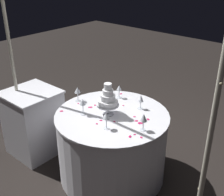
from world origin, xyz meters
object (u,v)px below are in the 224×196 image
main_table (112,145)px  side_table (34,122)px  wine_glass_1 (141,99)px  wine_glass_4 (78,91)px  wine_glass_2 (106,117)px  wine_glass_3 (83,103)px  wine_glass_0 (144,118)px  tiered_cake (108,99)px  wine_glass_5 (119,89)px  decorative_arch (82,38)px

main_table → side_table: bearing=16.2°
wine_glass_1 → wine_glass_4: bearing=25.8°
wine_glass_2 → wine_glass_3: bearing=-7.5°
side_table → wine_glass_0: size_ratio=4.68×
tiered_cake → wine_glass_3: (0.18, 0.16, -0.04)m
tiered_cake → wine_glass_5: (0.16, -0.36, -0.06)m
wine_glass_3 → wine_glass_5: wine_glass_3 is taller
wine_glass_2 → tiered_cake: bearing=-51.5°
tiered_cake → wine_glass_4: size_ratio=2.04×
tiered_cake → wine_glass_1: (-0.17, -0.31, -0.06)m
decorative_arch → main_table: bearing=-90.0°
tiered_cake → wine_glass_2: (-0.17, 0.21, -0.04)m
main_table → tiered_cake: (0.03, 0.02, 0.54)m
wine_glass_4 → main_table: bearing=-178.5°
wine_glass_4 → tiered_cake: bearing=178.8°
main_table → wine_glass_4: (0.48, 0.01, 0.49)m
decorative_arch → wine_glass_3: bearing=-37.8°
side_table → wine_glass_1: wine_glass_1 is taller
wine_glass_0 → wine_glass_5: 0.71m
decorative_arch → tiered_cake: bearing=-84.3°
main_table → wine_glass_4: bearing=1.5°
wine_glass_2 → wine_glass_0: bearing=-144.1°
wine_glass_1 → wine_glass_5: (0.33, -0.06, 0.00)m
wine_glass_1 → side_table: bearing=27.0°
wine_glass_4 → side_table: bearing=28.6°
decorative_arch → side_table: size_ratio=3.04×
side_table → wine_glass_4: bearing=-151.4°
side_table → wine_glass_4: wine_glass_4 is taller
tiered_cake → wine_glass_5: size_ratio=2.23×
wine_glass_1 → wine_glass_4: (0.62, 0.30, 0.01)m
wine_glass_0 → wine_glass_1: size_ratio=1.11×
side_table → wine_glass_5: 1.10m
tiered_cake → wine_glass_4: tiered_cake is taller
wine_glass_1 → wine_glass_3: size_ratio=0.90×
wine_glass_1 → wine_glass_3: 0.59m
decorative_arch → side_table: bearing=-4.2°
tiered_cake → wine_glass_1: 0.36m
main_table → wine_glass_0: bearing=174.7°
side_table → wine_glass_1: 1.33m
wine_glass_1 → tiered_cake: bearing=60.6°
wine_glass_0 → main_table: bearing=-5.3°
decorative_arch → tiered_cake: (0.03, -0.33, -0.67)m
side_table → tiered_cake: bearing=-164.5°
wine_glass_1 → wine_glass_3: (0.36, 0.47, 0.02)m
wine_glass_0 → wine_glass_2: bearing=35.9°
wine_glass_1 → wine_glass_2: size_ratio=0.95×
wine_glass_1 → wine_glass_5: wine_glass_1 is taller
side_table → wine_glass_1: size_ratio=5.18×
wine_glass_2 → wine_glass_5: 0.66m
main_table → wine_glass_0: size_ratio=6.77×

